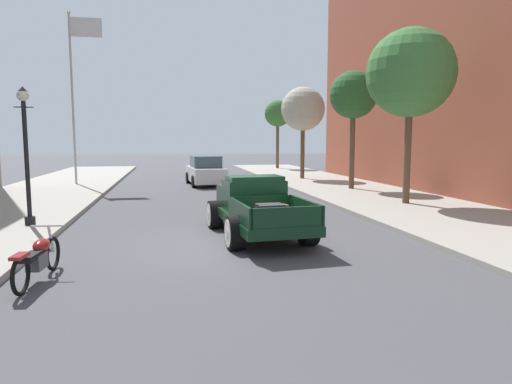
{
  "coord_description": "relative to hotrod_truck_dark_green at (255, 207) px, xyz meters",
  "views": [
    {
      "loc": [
        -1.56,
        -10.92,
        2.53
      ],
      "look_at": [
        0.97,
        2.16,
        1.0
      ],
      "focal_mm": 31.73,
      "sensor_mm": 36.0,
      "label": 1
    }
  ],
  "objects": [
    {
      "name": "street_tree_second",
      "position": [
        6.63,
        9.19,
        3.92
      ],
      "size": [
        2.31,
        2.31,
        5.73
      ],
      "color": "brown",
      "rests_on": "sidewalk_right"
    },
    {
      "name": "car_background_white",
      "position": [
        -0.22,
        13.72,
        0.01
      ],
      "size": [
        2.12,
        4.42,
        1.65
      ],
      "color": "silver",
      "rests_on": "ground"
    },
    {
      "name": "street_lamp_near",
      "position": [
        -6.14,
        1.76,
        1.63
      ],
      "size": [
        0.5,
        0.32,
        3.85
      ],
      "color": "black",
      "rests_on": "sidewalk_left"
    },
    {
      "name": "sidewalk_right",
      "position": [
        6.55,
        -0.91,
        -0.68
      ],
      "size": [
        5.5,
        64.0,
        0.15
      ],
      "primitive_type": "cube",
      "color": "#9E998E",
      "rests_on": "ground"
    },
    {
      "name": "hotrod_truck_dark_green",
      "position": [
        0.0,
        0.0,
        0.0
      ],
      "size": [
        2.42,
        5.03,
        1.58
      ],
      "color": "black",
      "rests_on": "ground"
    },
    {
      "name": "flagpole",
      "position": [
        -7.03,
        14.33,
        5.02
      ],
      "size": [
        1.74,
        0.16,
        9.16
      ],
      "color": "#B2B2B7",
      "rests_on": "sidewalk_left"
    },
    {
      "name": "street_tree_nearest",
      "position": [
        6.6,
        3.87,
        4.23
      ],
      "size": [
        3.26,
        3.26,
        6.48
      ],
      "color": "brown",
      "rests_on": "sidewalk_right"
    },
    {
      "name": "ground_plane",
      "position": [
        -0.7,
        -0.91,
        -0.75
      ],
      "size": [
        140.0,
        140.0,
        0.0
      ],
      "primitive_type": "plane",
      "color": "#47474C"
    },
    {
      "name": "street_tree_third",
      "position": [
        5.97,
        15.39,
        3.66
      ],
      "size": [
        2.69,
        2.69,
        5.64
      ],
      "color": "brown",
      "rests_on": "sidewalk_right"
    },
    {
      "name": "motorcycle_parked",
      "position": [
        -4.6,
        -3.33,
        -0.31
      ],
      "size": [
        0.62,
        2.12,
        0.93
      ],
      "color": "black",
      "rests_on": "ground"
    },
    {
      "name": "street_tree_farthest",
      "position": [
        6.91,
        25.84,
        3.96
      ],
      "size": [
        2.23,
        2.23,
        5.74
      ],
      "color": "brown",
      "rests_on": "sidewalk_right"
    }
  ]
}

